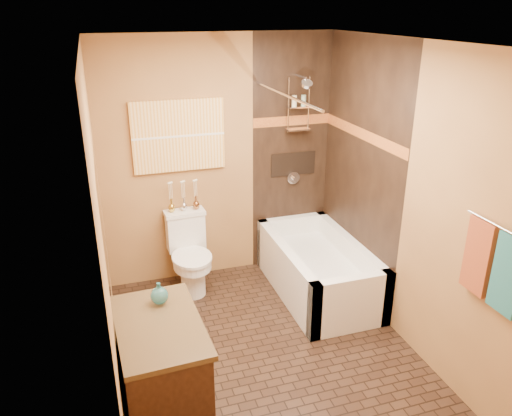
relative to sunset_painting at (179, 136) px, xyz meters
name	(u,v)px	position (x,y,z in m)	size (l,w,h in m)	color
floor	(267,351)	(0.41, -1.48, -1.55)	(3.00, 3.00, 0.00)	black
wall_left	(103,237)	(-0.79, -1.48, -0.30)	(0.02, 3.00, 2.50)	#A97841
wall_right	(406,198)	(1.61, -1.48, -0.30)	(0.02, 3.00, 2.50)	#A97841
wall_back	(220,161)	(0.41, 0.02, -0.30)	(2.40, 0.02, 2.50)	#A97841
wall_front	(369,330)	(0.41, -2.98, -0.30)	(2.40, 0.02, 2.50)	#A97841
ceiling	(270,42)	(0.41, -1.48, 0.95)	(3.00, 3.00, 0.00)	silver
alcove_tile_back	(291,155)	(1.18, 0.01, -0.30)	(0.85, 0.01, 2.50)	black
alcove_tile_right	(360,172)	(1.60, -0.73, -0.30)	(0.01, 1.50, 2.50)	black
mosaic_band_back	(292,121)	(1.18, 0.00, 0.07)	(0.85, 0.01, 0.10)	maroon
mosaic_band_right	(362,134)	(1.59, -0.73, 0.07)	(0.01, 1.50, 0.10)	maroon
alcove_niche	(293,164)	(1.21, 0.01, -0.40)	(0.50, 0.01, 0.25)	black
shower_fixtures	(298,118)	(1.21, -0.10, 0.12)	(0.24, 0.33, 1.16)	silver
curtain_rod	(284,94)	(0.81, -0.73, 0.47)	(0.03, 0.03, 1.55)	silver
towel_bar	(499,227)	(1.56, -2.53, -0.10)	(0.02, 0.02, 0.55)	silver
towel_teal	(508,275)	(1.57, -2.66, -0.37)	(0.05, 0.22, 0.52)	#1E6166
towel_rust	(479,256)	(1.57, -2.40, -0.37)	(0.05, 0.22, 0.52)	maroon
sunset_painting	(179,136)	(0.00, 0.00, 0.00)	(0.90, 0.04, 0.70)	gold
vanity_mirror	(103,231)	(-0.78, -1.94, -0.05)	(0.01, 1.00, 0.90)	white
bathtub	(318,272)	(1.21, -0.73, -1.33)	(0.80, 1.50, 0.55)	white
toilet	(190,253)	(0.00, -0.26, -1.15)	(0.41, 0.61, 0.80)	white
vanity	(162,372)	(-0.51, -1.94, -1.15)	(0.58, 0.92, 0.79)	black
teal_bottle	(159,293)	(-0.47, -1.70, -0.68)	(0.13, 0.13, 0.20)	#226468
bud_vases	(183,195)	(0.00, -0.09, -0.58)	(0.31, 0.07, 0.31)	gold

